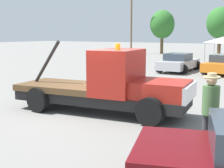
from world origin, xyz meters
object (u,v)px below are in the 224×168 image
Objects in this scene: tree_left at (162,25)px; person_near_truck at (211,105)px; traffic_cone at (165,89)px; utility_pole at (131,15)px; tree_center at (220,23)px; tow_truck at (110,86)px; parked_car_silver at (179,63)px.

person_near_truck is at bearing -64.59° from tree_left.
tree_left reaches higher than person_near_truck.
traffic_cone is 0.05× the size of utility_pole.
traffic_cone is (4.47, -27.66, -3.81)m from tree_center.
person_near_truck is 6.81m from traffic_cone.
person_near_truck is at bearing -31.00° from tow_truck.
utility_pole is at bearing 54.65° from person_near_truck.
tree_left is 0.98× the size of tree_center.
person_near_truck is at bearing -57.92° from utility_pole.
parked_car_silver is at bearing 92.38° from tow_truck.
person_near_truck is 34.48m from tree_center.
person_near_truck is at bearing -158.26° from parked_car_silver.
tree_center reaches higher than parked_car_silver.
traffic_cone is at bearing -57.87° from utility_pole.
tree_left reaches higher than tow_truck.
tree_center is at bearing 36.10° from person_near_truck.
tow_truck is 0.64× the size of utility_pole.
tree_center reaches higher than person_near_truck.
traffic_cone is (-3.56, 5.74, -0.84)m from person_near_truck.
tree_left is at bearing -177.41° from tree_center.
tree_left reaches higher than parked_car_silver.
tree_center is at bearing 89.36° from tow_truck.
parked_car_silver is 9.34m from traffic_cone.
tree_center reaches higher than tow_truck.
person_near_truck is 0.18× the size of utility_pole.
utility_pole is (-15.40, 29.13, 4.39)m from tow_truck.
tree_left is 30.12m from traffic_cone.
tow_truck is 13.24m from parked_car_silver.
traffic_cone is (2.73, -8.93, -0.39)m from parked_car_silver.
tree_center is at bearing 13.15° from utility_pole.
utility_pole is (-15.72, 25.03, 5.08)m from traffic_cone.
tow_truck is 11.73× the size of traffic_cone.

